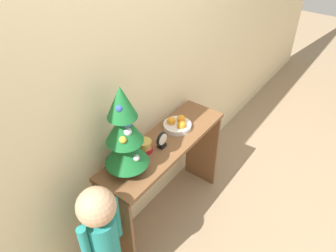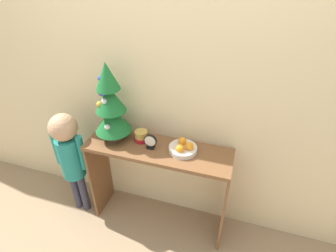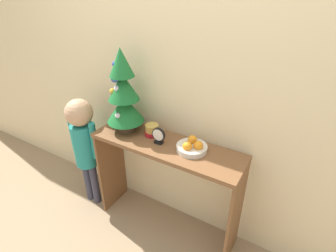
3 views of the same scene
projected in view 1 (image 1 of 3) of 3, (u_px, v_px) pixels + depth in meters
ground_plane at (181, 224)px, 2.69m from camera, size 12.00×12.00×0.00m
back_wall at (138, 76)px, 2.11m from camera, size 7.00×0.05×2.50m
console_table at (165, 162)px, 2.40m from camera, size 1.10×0.33×0.80m
mini_tree at (125, 135)px, 1.89m from camera, size 0.27×0.27×0.61m
fruit_bowl at (177, 125)px, 2.40m from camera, size 0.21×0.21×0.09m
singing_bowl at (145, 146)px, 2.19m from camera, size 0.11×0.11×0.08m
desk_clock at (162, 140)px, 2.21m from camera, size 0.10×0.04×0.12m
child_figure at (102, 233)px, 1.86m from camera, size 0.29×0.22×1.00m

